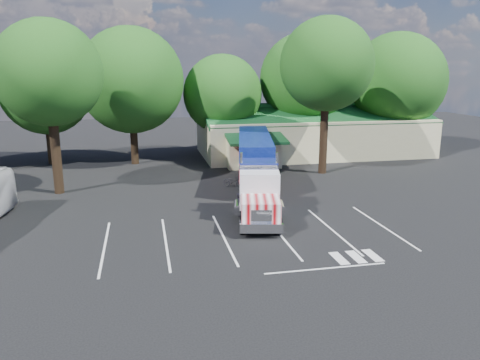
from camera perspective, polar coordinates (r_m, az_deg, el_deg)
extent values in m
plane|color=black|center=(31.78, -3.83, -3.33)|extent=(120.00, 120.00, 0.00)
cube|color=beige|center=(51.95, 8.78, 5.39)|extent=(24.00, 11.00, 4.00)
cube|color=#164D24|center=(49.43, 9.86, 7.86)|extent=(24.20, 6.25, 2.10)
cube|color=#164D24|center=(53.90, 7.98, 8.38)|extent=(24.20, 6.25, 2.10)
cube|color=beige|center=(44.33, 1.60, 3.38)|extent=(5.00, 2.50, 2.80)
cube|color=#164D24|center=(42.84, 2.01, 5.05)|extent=(5.40, 3.19, 0.80)
cylinder|color=black|center=(49.28, -22.10, 4.12)|extent=(0.70, 0.70, 4.00)
sphere|color=#214915|center=(48.80, -22.64, 10.09)|extent=(8.40, 8.40, 8.40)
cylinder|color=black|center=(46.88, -12.77, 4.53)|extent=(0.70, 0.70, 4.30)
sphere|color=#214915|center=(46.36, -13.16, 11.75)|extent=(10.00, 10.00, 10.00)
cylinder|color=black|center=(48.89, -2.11, 4.80)|extent=(0.70, 0.70, 3.60)
sphere|color=#214915|center=(48.40, -2.15, 10.43)|extent=(8.00, 8.00, 8.00)
cylinder|color=black|center=(51.57, 7.75, 5.65)|extent=(0.70, 0.70, 4.50)
sphere|color=#214915|center=(51.12, 7.96, 12.15)|extent=(9.60, 9.60, 9.60)
cylinder|color=black|center=(54.71, 18.13, 5.23)|extent=(0.70, 0.70, 3.90)
sphere|color=#214915|center=(54.24, 18.59, 11.35)|extent=(10.40, 10.40, 10.40)
cylinder|color=black|center=(37.21, -21.51, 2.99)|extent=(0.70, 0.70, 6.00)
sphere|color=#214915|center=(36.70, -22.31, 12.00)|extent=(7.60, 7.60, 7.60)
cylinder|color=black|center=(42.11, 10.16, 5.18)|extent=(0.70, 0.70, 6.50)
sphere|color=#214915|center=(41.69, 10.52, 13.71)|extent=(8.00, 8.00, 8.00)
cube|color=black|center=(29.17, 2.32, -3.39)|extent=(2.31, 6.75, 0.24)
cube|color=white|center=(25.79, 2.63, -5.90)|extent=(2.39, 0.72, 0.53)
cube|color=white|center=(25.79, 2.63, -4.56)|extent=(1.15, 0.35, 0.86)
cube|color=silver|center=(26.78, 2.53, -3.44)|extent=(2.62, 2.70, 1.10)
cube|color=silver|center=(28.46, 2.38, -1.21)|extent=(2.66, 1.99, 2.20)
cube|color=black|center=(27.74, 2.44, -0.58)|extent=(2.17, 0.53, 0.96)
cube|color=white|center=(28.97, 2.34, 1.58)|extent=(2.45, 0.60, 0.24)
cube|color=#0C1755|center=(30.08, 2.25, -0.03)|extent=(2.73, 2.36, 2.58)
cylinder|color=white|center=(29.15, 0.16, 0.22)|extent=(0.20, 0.20, 3.25)
cylinder|color=white|center=(29.23, 4.47, 0.22)|extent=(0.20, 0.20, 3.25)
cylinder|color=white|center=(29.24, -0.22, -3.33)|extent=(0.93, 1.63, 0.63)
cylinder|color=white|center=(29.34, 4.84, -3.32)|extent=(0.93, 1.63, 0.63)
cube|color=white|center=(38.24, 1.77, 2.75)|extent=(4.95, 12.50, 1.44)
cube|color=#09155A|center=(38.02, 1.79, 4.66)|extent=(4.95, 12.50, 1.15)
cube|color=black|center=(42.42, 1.60, 2.11)|extent=(1.81, 3.51, 0.33)
cube|color=black|center=(33.49, 0.87, -1.23)|extent=(0.14, 0.14, 1.34)
cube|color=black|center=(33.54, 3.16, -1.23)|extent=(0.14, 0.14, 1.34)
cube|color=white|center=(44.65, 1.52, 2.19)|extent=(2.27, 0.58, 0.11)
cylinder|color=black|center=(26.56, 0.38, -5.52)|extent=(0.54, 1.10, 1.05)
cylinder|color=black|center=(26.65, 4.72, -5.50)|extent=(0.54, 1.10, 1.05)
cylinder|color=black|center=(30.76, 0.33, -2.85)|extent=(0.54, 1.10, 1.05)
cylinder|color=black|center=(30.84, 4.07, -2.84)|extent=(0.54, 1.10, 1.05)
cylinder|color=black|center=(31.77, 0.32, -2.32)|extent=(0.54, 1.10, 1.05)
cylinder|color=black|center=(31.84, 3.94, -2.31)|extent=(0.54, 1.10, 1.05)
cylinder|color=black|center=(41.71, 0.24, 1.52)|extent=(0.54, 1.10, 1.05)
cylinder|color=black|center=(41.77, 3.00, 1.52)|extent=(0.54, 1.10, 1.05)
cylinder|color=black|center=(42.84, 0.24, 1.84)|extent=(0.54, 1.10, 1.05)
cylinder|color=black|center=(42.89, 2.92, 1.83)|extent=(0.54, 1.10, 1.05)
imported|color=black|center=(29.53, -0.11, -3.04)|extent=(0.43, 0.60, 1.56)
imported|color=black|center=(36.65, -0.88, -0.21)|extent=(1.71, 1.88, 0.99)
imported|color=#B3B7BC|center=(46.32, 2.27, 2.82)|extent=(3.93, 2.13, 1.23)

